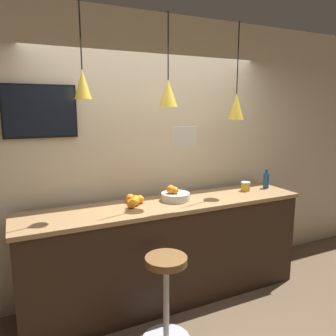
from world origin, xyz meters
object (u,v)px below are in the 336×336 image
(spread_jar, at_px, (246,186))
(bar_stool, at_px, (166,288))
(fruit_bowl, at_px, (175,195))
(juice_bottle, at_px, (266,180))
(mounted_tv, at_px, (40,111))

(spread_jar, bearing_deg, bar_stool, -154.07)
(fruit_bowl, xyz_separation_m, juice_bottle, (1.19, 0.00, 0.04))
(juice_bottle, distance_m, spread_jar, 0.30)
(bar_stool, height_order, juice_bottle, juice_bottle)
(bar_stool, xyz_separation_m, fruit_bowl, (0.39, 0.62, 0.59))
(juice_bottle, bearing_deg, mounted_tv, 172.47)
(bar_stool, xyz_separation_m, juice_bottle, (1.58, 0.62, 0.63))
(juice_bottle, xyz_separation_m, spread_jar, (-0.30, -0.00, -0.04))
(spread_jar, xyz_separation_m, mounted_tv, (-2.09, 0.32, 0.84))
(spread_jar, bearing_deg, mounted_tv, 171.42)
(mounted_tv, bearing_deg, spread_jar, -8.58)
(mounted_tv, bearing_deg, bar_stool, -49.42)
(spread_jar, height_order, mounted_tv, mounted_tv)
(spread_jar, bearing_deg, fruit_bowl, -179.95)
(fruit_bowl, relative_size, spread_jar, 2.81)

